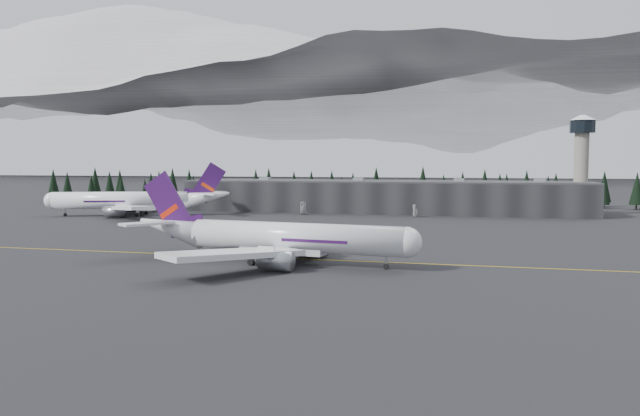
% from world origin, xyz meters
% --- Properties ---
extents(ground, '(1400.00, 1400.00, 0.00)m').
position_xyz_m(ground, '(0.00, 0.00, 0.00)').
color(ground, black).
rests_on(ground, ground).
extents(taxiline, '(400.00, 0.40, 0.02)m').
position_xyz_m(taxiline, '(0.00, -2.00, 0.01)').
color(taxiline, gold).
rests_on(taxiline, ground).
extents(terminal, '(160.00, 30.00, 12.60)m').
position_xyz_m(terminal, '(0.00, 125.00, 6.30)').
color(terminal, black).
rests_on(terminal, ground).
extents(control_tower, '(10.00, 10.00, 37.70)m').
position_xyz_m(control_tower, '(75.00, 128.00, 23.41)').
color(control_tower, gray).
rests_on(control_tower, ground).
extents(treeline, '(360.00, 20.00, 15.00)m').
position_xyz_m(treeline, '(0.00, 162.00, 7.50)').
color(treeline, black).
rests_on(treeline, ground).
extents(mountain_ridge, '(4400.00, 900.00, 420.00)m').
position_xyz_m(mountain_ridge, '(0.00, 1000.00, 0.00)').
color(mountain_ridge, white).
rests_on(mountain_ridge, ground).
extents(jet_main, '(61.64, 56.64, 18.15)m').
position_xyz_m(jet_main, '(-3.23, -7.52, 5.12)').
color(jet_main, silver).
rests_on(jet_main, ground).
extents(jet_parked, '(66.13, 59.18, 20.10)m').
position_xyz_m(jet_parked, '(-86.69, 84.65, 5.67)').
color(jet_parked, white).
rests_on(jet_parked, ground).
extents(gse_vehicle_a, '(3.85, 5.44, 1.38)m').
position_xyz_m(gse_vehicle_a, '(-27.48, 103.96, 0.69)').
color(gse_vehicle_a, silver).
rests_on(gse_vehicle_a, ground).
extents(gse_vehicle_b, '(5.05, 3.40, 1.60)m').
position_xyz_m(gse_vehicle_b, '(15.06, 103.63, 0.80)').
color(gse_vehicle_b, silver).
rests_on(gse_vehicle_b, ground).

